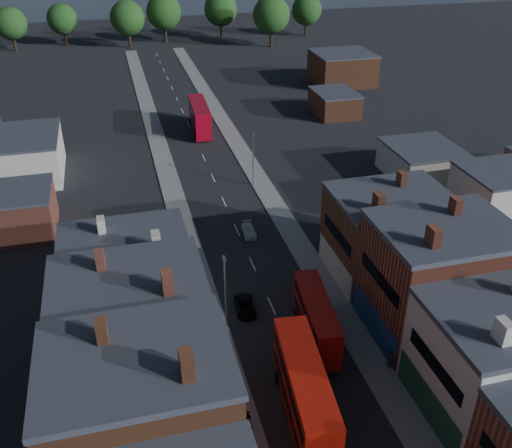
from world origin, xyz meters
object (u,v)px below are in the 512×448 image
bus_2 (200,117)px  ped_3 (390,359)px  bus_0 (305,391)px  car_3 (249,230)px  bus_1 (316,318)px  car_2 (245,306)px  ped_1 (247,420)px

bus_2 → ped_3: 63.34m
bus_2 → bus_0: bearing=-89.6°
bus_0 → bus_2: 66.40m
car_3 → bus_1: bearing=-81.8°
car_2 → car_3: car_2 is taller
car_3 → ped_1: bearing=-100.3°
ped_3 → bus_0: bearing=98.0°
ped_1 → car_3: bearing=-93.2°
bus_1 → bus_2: (-1.20, 57.55, 0.40)m
bus_0 → car_2: bearing=101.3°
bus_1 → car_3: bus_1 is taller
ped_3 → bus_1: bearing=30.7°
car_2 → car_3: size_ratio=1.06×
bus_2 → car_3: bearing=-87.5°
car_3 → ped_1: 30.11m
bus_2 → ped_3: bus_2 is taller
ped_1 → ped_3: 14.32m
bus_1 → bus_0: bearing=-109.1°
bus_0 → car_3: 29.31m
car_2 → ped_3: 15.37m
bus_0 → ped_3: (9.20, 3.32, -1.79)m
car_3 → car_2: bearing=-101.4°
bus_0 → bus_1: (4.20, 8.78, -0.51)m
bus_1 → bus_2: 57.56m
car_3 → ped_3: ped_3 is taller
bus_1 → car_3: bearing=100.6°
bus_2 → car_2: (-4.29, -51.79, -2.21)m
bus_2 → bus_1: bearing=-85.8°
bus_0 → bus_1: bearing=70.6°
car_3 → ped_3: bearing=-71.9°
bus_0 → car_3: (2.70, 29.09, -2.33)m
ped_1 → car_2: bearing=-92.1°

